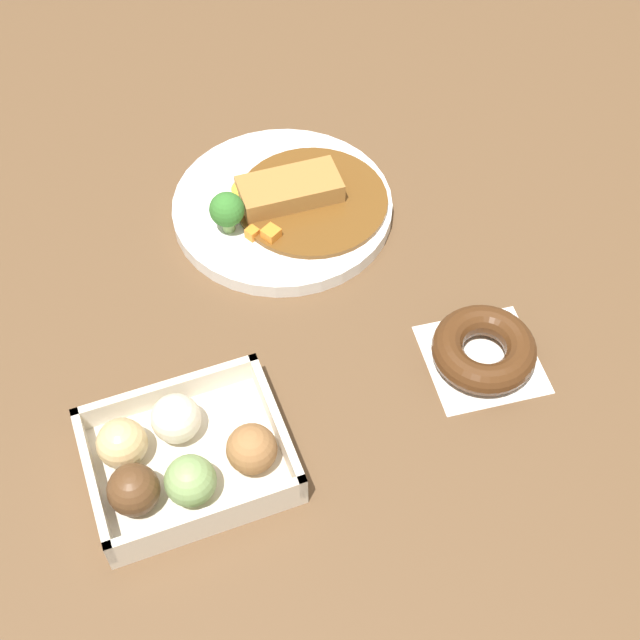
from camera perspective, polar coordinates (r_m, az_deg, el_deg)
name	(u,v)px	position (r m, az deg, el deg)	size (l,w,h in m)	color
ground_plane	(288,285)	(0.99, -2.05, 2.22)	(1.60, 1.60, 0.00)	brown
curry_plate	(284,205)	(1.06, -2.33, 7.29)	(0.26, 0.26, 0.07)	white
donut_box	(182,458)	(0.85, -8.77, -8.62)	(0.19, 0.15, 0.06)	beige
chocolate_ring_donut	(484,350)	(0.93, 10.35, -1.88)	(0.13, 0.13, 0.03)	white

